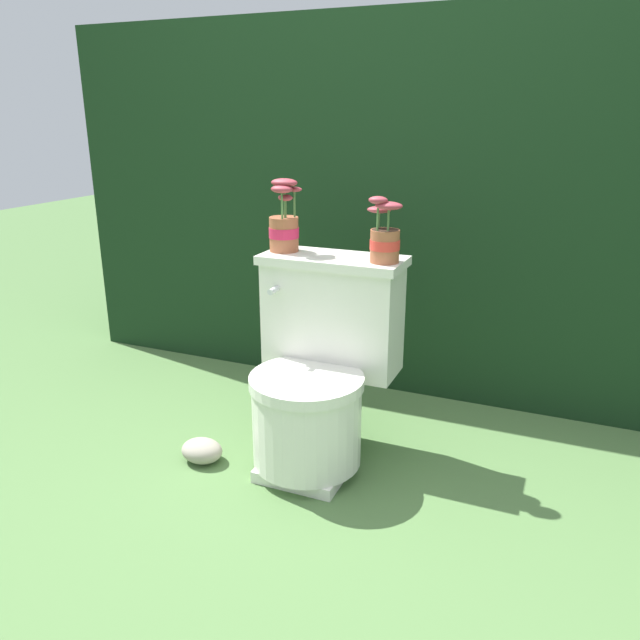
# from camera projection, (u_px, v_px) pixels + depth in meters

# --- Properties ---
(ground_plane) EXTENTS (12.00, 12.00, 0.00)m
(ground_plane) POSITION_uv_depth(u_px,v_px,m) (318.00, 481.00, 2.06)
(ground_plane) COLOR #4C703D
(hedge_backdrop) EXTENTS (3.06, 0.63, 1.53)m
(hedge_backdrop) POSITION_uv_depth(u_px,v_px,m) (415.00, 204.00, 2.78)
(hedge_backdrop) COLOR black
(hedge_backdrop) RESTS_ON ground
(toilet) EXTENTS (0.49, 0.52, 0.70)m
(toilet) POSITION_uv_depth(u_px,v_px,m) (319.00, 371.00, 2.10)
(toilet) COLOR silver
(toilet) RESTS_ON ground
(potted_plant_left) EXTENTS (0.11, 0.12, 0.25)m
(potted_plant_left) POSITION_uv_depth(u_px,v_px,m) (284.00, 225.00, 2.13)
(potted_plant_left) COLOR #9E5638
(potted_plant_left) RESTS_ON toilet
(potted_plant_midleft) EXTENTS (0.13, 0.10, 0.21)m
(potted_plant_midleft) POSITION_uv_depth(u_px,v_px,m) (385.00, 238.00, 1.98)
(potted_plant_midleft) COLOR #9E5638
(potted_plant_midleft) RESTS_ON toilet
(garden_stone) EXTENTS (0.15, 0.12, 0.08)m
(garden_stone) POSITION_uv_depth(u_px,v_px,m) (202.00, 451.00, 2.16)
(garden_stone) COLOR #9E9384
(garden_stone) RESTS_ON ground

